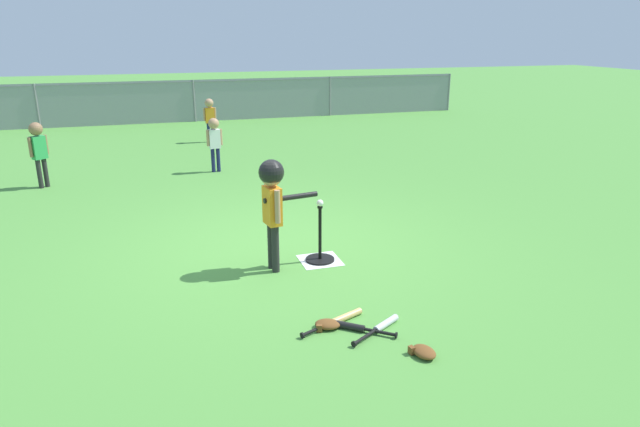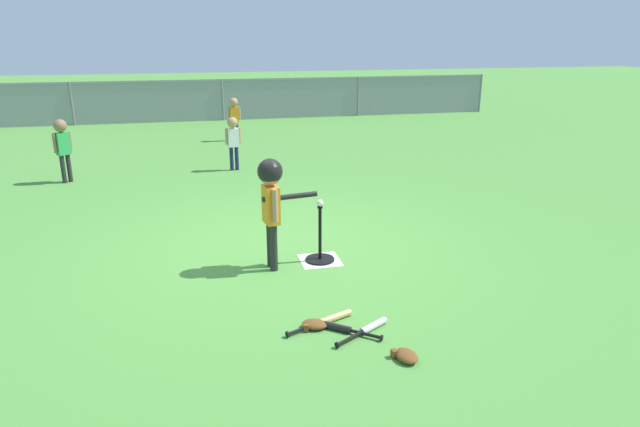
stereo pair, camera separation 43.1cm
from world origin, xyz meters
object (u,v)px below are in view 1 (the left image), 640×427
baseball_on_tee (320,203)px  spare_bat_silver (382,326)px  spare_bat_wood (341,319)px  batting_tee (320,252)px  spare_bat_black (356,327)px  fielder_near_left (210,114)px  fielder_deep_center (214,138)px  fielder_near_right (38,146)px  glove_near_bats (423,352)px  batter_child (273,193)px  glove_by_plate (327,324)px

baseball_on_tee → spare_bat_silver: baseball_on_tee is taller
spare_bat_wood → batting_tee: bearing=80.1°
batting_tee → spare_bat_black: batting_tee is taller
fielder_near_left → baseball_on_tee: bearing=-87.6°
fielder_near_left → spare_bat_black: 9.02m
fielder_deep_center → fielder_near_right: 2.83m
fielder_near_right → spare_bat_black: fielder_near_right is taller
fielder_near_left → fielder_near_right: (-3.08, -3.16, 0.05)m
fielder_near_left → spare_bat_wood: fielder_near_left is taller
fielder_near_right → glove_near_bats: (3.59, -6.35, -0.65)m
batting_tee → spare_bat_wood: batting_tee is taller
batter_child → fielder_near_left: (0.23, 7.53, -0.22)m
baseball_on_tee → fielder_near_left: 7.45m
batting_tee → fielder_near_right: fielder_near_right is taller
baseball_on_tee → glove_by_plate: (-0.38, -1.44, -0.63)m
spare_bat_silver → fielder_deep_center: bearing=95.8°
spare_bat_wood → spare_bat_silver: bearing=-37.4°
fielder_near_left → glove_near_bats: bearing=-86.9°
baseball_on_tee → batter_child: size_ratio=0.06×
baseball_on_tee → fielder_deep_center: fielder_deep_center is taller
glove_near_bats → batter_child: bearing=110.4°
fielder_near_left → fielder_near_right: 4.42m
glove_near_bats → fielder_near_right: bearing=119.5°
batter_child → spare_bat_black: (0.37, -1.47, -0.83)m
spare_bat_silver → spare_bat_wood: same height
fielder_near_left → glove_near_bats: size_ratio=4.02×
spare_bat_wood → glove_by_plate: bearing=-155.8°
glove_by_plate → spare_bat_silver: bearing=-20.1°
baseball_on_tee → batter_child: (-0.54, -0.09, 0.19)m
fielder_deep_center → spare_bat_silver: bearing=-84.2°
spare_bat_black → glove_by_plate: (-0.22, 0.11, 0.01)m
glove_by_plate → glove_near_bats: bearing=-47.2°
fielder_near_right → spare_bat_wood: size_ratio=1.66×
batting_tee → fielder_near_left: 7.46m
glove_near_bats → spare_bat_wood: bearing=122.4°
batting_tee → spare_bat_wood: size_ratio=0.98×
batting_tee → spare_bat_wood: 1.40m
batting_tee → spare_bat_black: bearing=-96.1°
batter_child → spare_bat_silver: (0.59, -1.52, -0.83)m
batting_tee → glove_by_plate: 1.50m
fielder_near_right → fielder_deep_center: bearing=5.0°
spare_bat_black → glove_by_plate: glove_by_plate is taller
glove_by_plate → glove_near_bats: same height
batter_child → glove_near_bats: (0.74, -1.99, -0.82)m
batting_tee → fielder_near_left: (-0.31, 7.44, 0.54)m
fielder_deep_center → glove_near_bats: fielder_deep_center is taller
batter_child → glove_by_plate: 1.59m
spare_bat_wood → spare_bat_black: 0.19m
fielder_near_left → glove_by_plate: size_ratio=3.75×
spare_bat_wood → spare_bat_black: (0.08, -0.18, 0.00)m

